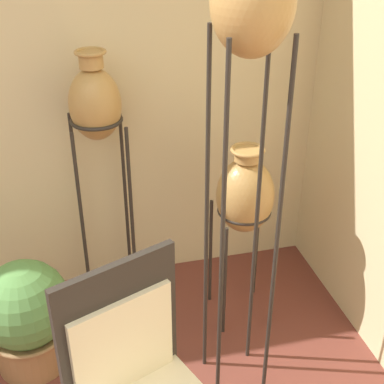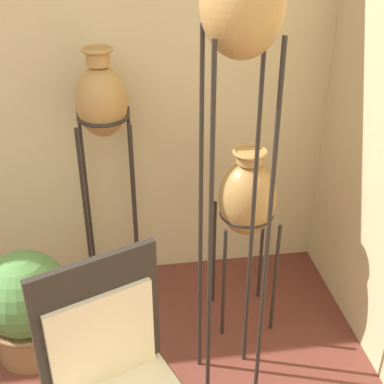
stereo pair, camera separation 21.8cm
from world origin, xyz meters
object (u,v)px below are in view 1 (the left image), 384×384
vase_stand_tall (252,19)px  vase_stand_short (245,196)px  potted_plant (27,315)px  vase_stand_medium (96,110)px

vase_stand_tall → vase_stand_short: size_ratio=1.99×
vase_stand_short → vase_stand_tall: bearing=-111.7°
potted_plant → vase_stand_short: bearing=5.1°
vase_stand_medium → vase_stand_short: (0.73, -0.32, -0.44)m
vase_stand_tall → vase_stand_short: 1.14m
potted_plant → vase_stand_medium: bearing=42.5°
vase_stand_medium → potted_plant: 1.12m
vase_stand_medium → potted_plant: bearing=-137.5°
vase_stand_tall → vase_stand_medium: vase_stand_tall is taller
vase_stand_tall → vase_stand_medium: (-0.54, 0.80, -0.59)m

